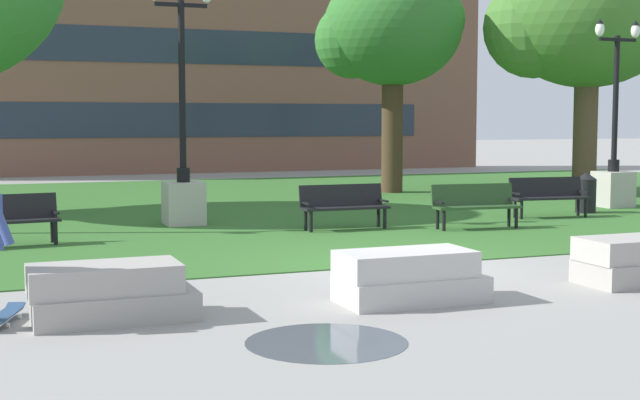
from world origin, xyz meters
TOP-DOWN VIEW (x-y plane):
  - ground_plane at (0.00, 0.00)m, footprint 140.00×140.00m
  - grass_lawn at (0.00, 10.00)m, footprint 40.00×20.00m
  - concrete_block_center at (-4.61, -2.16)m, footprint 1.84×0.90m
  - concrete_block_left at (-1.03, -2.46)m, footprint 1.81×0.90m
  - skateboard at (-5.74, -1.89)m, footprint 0.51×1.03m
  - puddle at (-2.71, -3.96)m, footprint 1.66×1.66m
  - park_bench_near_left at (-5.50, 4.36)m, footprint 1.84×0.71m
  - park_bench_near_right at (0.98, 4.42)m, footprint 1.81×0.56m
  - park_bench_far_left at (6.19, 4.78)m, footprint 1.85×0.74m
  - park_bench_far_right at (3.54, 3.58)m, footprint 1.84×0.70m
  - lamp_post_left at (9.15, 6.18)m, footprint 1.32×0.80m
  - lamp_post_center at (-1.88, 6.38)m, footprint 1.32×0.80m
  - tree_near_right at (5.80, 12.28)m, footprint 4.37×4.16m
  - tree_far_left at (11.13, 10.02)m, footprint 5.78×5.50m
  - trash_bin at (7.60, 5.26)m, footprint 0.49×0.49m
  - building_facade_distant at (2.79, 24.50)m, footprint 26.20×1.03m

SIDE VIEW (x-z plane):
  - ground_plane at x=0.00m, z-range 0.00..0.00m
  - puddle at x=-2.71m, z-range 0.00..0.01m
  - grass_lawn at x=0.00m, z-range 0.00..0.02m
  - skateboard at x=-5.74m, z-range 0.02..0.15m
  - concrete_block_center at x=-4.61m, z-range -0.01..0.63m
  - concrete_block_left at x=-1.03m, z-range -0.01..0.63m
  - trash_bin at x=7.60m, z-range 0.02..0.98m
  - park_bench_near_left at x=-5.50m, z-range 0.09..0.99m
  - park_bench_near_right at x=0.98m, z-range 0.09..0.99m
  - park_bench_far_left at x=6.19m, z-range 0.09..0.99m
  - park_bench_far_right at x=3.54m, z-range 0.09..0.99m
  - lamp_post_left at x=9.15m, z-range -1.37..3.34m
  - lamp_post_center at x=-1.88m, z-range -1.50..3.60m
  - tree_near_right at x=5.80m, z-range 1.54..8.30m
  - building_facade_distant at x=2.79m, z-range -0.01..10.56m
  - tree_far_left at x=11.13m, z-range 1.51..9.35m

